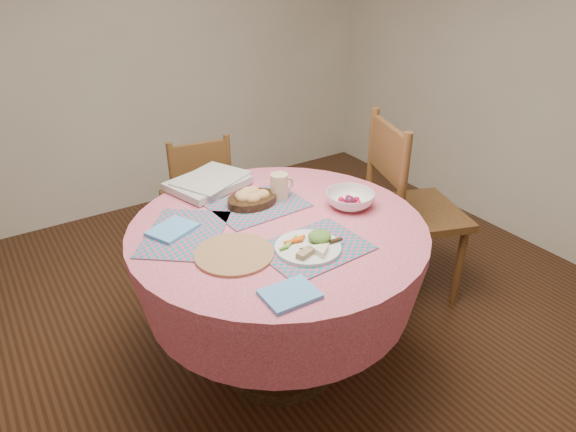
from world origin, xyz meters
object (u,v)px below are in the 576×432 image
latte_mug (280,186)px  dinner_plate (311,245)px  fruit_bowl (350,200)px  chair_back (199,196)px  bread_bowl (251,197)px  wicker_trivet (234,254)px  chair_right (408,206)px  dining_table (278,265)px

latte_mug → dinner_plate: bearing=-107.7°
latte_mug → fruit_bowl: 0.32m
chair_back → bread_bowl: (-0.08, -0.80, 0.35)m
fruit_bowl → dinner_plate: bearing=-150.2°
wicker_trivet → fruit_bowl: bearing=7.1°
chair_back → bread_bowl: bearing=93.9°
chair_right → bread_bowl: size_ratio=4.47×
chair_right → wicker_trivet: (-1.15, -0.22, 0.22)m
dinner_plate → fruit_bowl: size_ratio=1.19×
fruit_bowl → chair_right: bearing=15.2°
wicker_trivet → bread_bowl: (0.26, 0.33, 0.03)m
chair_right → latte_mug: bearing=103.2°
bread_bowl → latte_mug: size_ratio=1.96×
dining_table → latte_mug: (0.14, 0.20, 0.26)m
wicker_trivet → fruit_bowl: size_ratio=1.40×
chair_back → dinner_plate: bearing=95.9°
chair_right → wicker_trivet: size_ratio=3.42×
dinner_plate → fruit_bowl: bearing=29.8°
chair_back → wicker_trivet: bearing=82.9°
chair_right → dinner_plate: 0.99m
dining_table → wicker_trivet: (-0.26, -0.10, 0.20)m
chair_back → bread_bowl: chair_back is taller
chair_back → fruit_bowl: size_ratio=3.92×
dinner_plate → dining_table: bearing=90.1°
wicker_trivet → dining_table: bearing=21.8°
latte_mug → chair_back: bearing=93.9°
dining_table → chair_right: (0.89, 0.12, -0.02)m
chair_right → fruit_bowl: (-0.54, -0.15, 0.25)m
chair_back → dinner_plate: size_ratio=3.31×
wicker_trivet → bread_bowl: size_ratio=1.30×
chair_right → latte_mug: (-0.76, 0.08, 0.28)m
chair_right → bread_bowl: bearing=102.9°
chair_right → bread_bowl: chair_right is taller
dinner_plate → bread_bowl: bearing=89.7°
bread_bowl → latte_mug: bearing=-8.4°
dinner_plate → bread_bowl: size_ratio=1.11×
chair_right → latte_mug: chair_right is taller
chair_back → dinner_plate: 1.31m
chair_right → chair_back: chair_right is taller
chair_back → bread_bowl: size_ratio=3.67×
bread_bowl → latte_mug: latte_mug is taller
dinner_plate → fruit_bowl: fruit_bowl is taller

